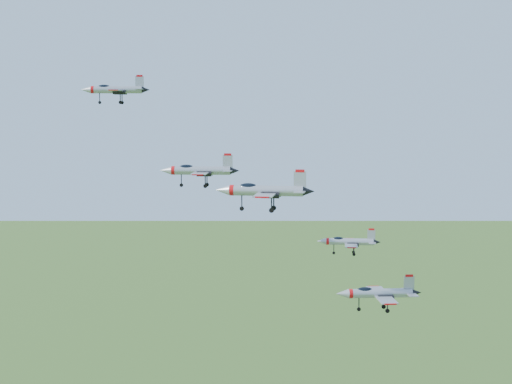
# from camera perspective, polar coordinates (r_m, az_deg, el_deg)

# --- Properties ---
(jet_lead) EXTENTS (11.91, 10.00, 3.19)m
(jet_lead) POSITION_cam_1_polar(r_m,az_deg,el_deg) (126.88, -11.26, 8.04)
(jet_lead) COLOR #9599A1
(jet_left_high) EXTENTS (12.25, 10.16, 3.27)m
(jet_left_high) POSITION_cam_1_polar(r_m,az_deg,el_deg) (108.43, -4.63, 1.74)
(jet_left_high) COLOR #9599A1
(jet_right_high) EXTENTS (12.12, 9.94, 3.25)m
(jet_right_high) POSITION_cam_1_polar(r_m,az_deg,el_deg) (85.78, 0.58, 0.13)
(jet_right_high) COLOR #9599A1
(jet_left_low) EXTENTS (10.51, 8.67, 2.81)m
(jet_left_low) POSITION_cam_1_polar(r_m,az_deg,el_deg) (118.33, 7.35, -3.94)
(jet_left_low) COLOR #9599A1
(jet_right_low) EXTENTS (11.11, 9.35, 2.99)m
(jet_right_low) POSITION_cam_1_polar(r_m,az_deg,el_deg) (93.42, 9.71, -7.97)
(jet_right_low) COLOR #9599A1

